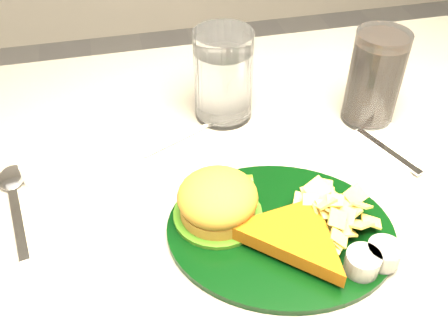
% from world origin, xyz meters
% --- Properties ---
extents(table, '(1.20, 0.80, 0.75)m').
position_xyz_m(table, '(0.00, 0.00, 0.38)').
color(table, gray).
rests_on(table, ground).
extents(dinner_plate, '(0.33, 0.30, 0.06)m').
position_xyz_m(dinner_plate, '(0.03, -0.09, 0.78)').
color(dinner_plate, black).
rests_on(dinner_plate, table).
extents(water_glass, '(0.10, 0.10, 0.14)m').
position_xyz_m(water_glass, '(0.02, 0.16, 0.82)').
color(water_glass, silver).
rests_on(water_glass, table).
extents(cola_glass, '(0.08, 0.08, 0.14)m').
position_xyz_m(cola_glass, '(0.23, 0.10, 0.82)').
color(cola_glass, black).
rests_on(cola_glass, table).
extents(fork_napkin, '(0.16, 0.18, 0.01)m').
position_xyz_m(fork_napkin, '(0.22, 0.03, 0.76)').
color(fork_napkin, white).
rests_on(fork_napkin, table).
extents(spoon, '(0.08, 0.18, 0.01)m').
position_xyz_m(spoon, '(-0.27, -0.00, 0.76)').
color(spoon, silver).
rests_on(spoon, table).
extents(ramekin, '(0.05, 0.05, 0.03)m').
position_xyz_m(ramekin, '(-0.25, 0.08, 0.76)').
color(ramekin, white).
rests_on(ramekin, table).
extents(wrapped_straw, '(0.19, 0.13, 0.01)m').
position_xyz_m(wrapped_straw, '(-0.03, 0.13, 0.75)').
color(wrapped_straw, white).
rests_on(wrapped_straw, table).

